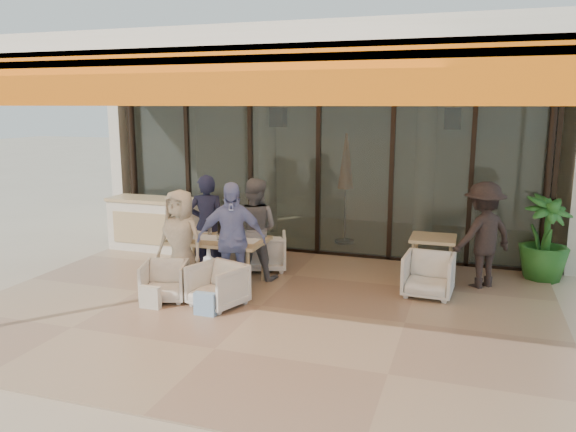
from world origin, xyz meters
name	(u,v)px	position (x,y,z in m)	size (l,w,h in m)	color
ground	(261,307)	(0.00, 0.00, 0.00)	(70.00, 70.00, 0.00)	#C6B293
terrace_floor	(261,307)	(0.00, 0.00, 0.01)	(8.00, 6.00, 0.01)	tan
terrace_structure	(251,69)	(0.00, -0.26, 3.25)	(8.00, 6.00, 3.40)	silver
glass_storefront	(318,171)	(0.00, 3.00, 1.60)	(8.08, 0.10, 3.20)	#9EADA3
interior_block	(347,131)	(0.01, 5.31, 2.23)	(9.05, 3.62, 3.52)	silver
host_counter	(156,224)	(-3.06, 2.30, 0.53)	(1.85, 0.65, 1.04)	silver
dining_table	(218,242)	(-1.01, 0.78, 0.69)	(1.50, 0.90, 0.93)	tan
chair_far_left	(221,246)	(-1.42, 1.72, 0.37)	(0.71, 0.67, 0.73)	silver
chair_far_right	(265,250)	(-0.58, 1.72, 0.36)	(0.70, 0.66, 0.72)	silver
chair_near_left	(165,279)	(-1.42, -0.18, 0.32)	(0.62, 0.58, 0.64)	silver
chair_near_right	(218,284)	(-0.58, -0.18, 0.34)	(0.67, 0.62, 0.68)	silver
diner_navy	(207,225)	(-1.42, 1.22, 0.84)	(0.62, 0.40, 1.69)	#191E38
diner_grey	(254,229)	(-0.58, 1.22, 0.83)	(0.81, 0.63, 1.66)	#5E5E63
diner_cream	(181,241)	(-1.42, 0.32, 0.78)	(0.76, 0.50, 1.57)	beige
diner_periwinkle	(231,240)	(-0.58, 0.32, 0.86)	(1.01, 0.42, 1.72)	#7C88CF
tote_bag_cream	(150,298)	(-1.42, -0.58, 0.17)	(0.30, 0.10, 0.34)	silver
tote_bag_blue	(205,305)	(-0.58, -0.58, 0.17)	(0.30, 0.10, 0.34)	#99BFD8
side_table	(433,243)	(2.19, 1.95, 0.64)	(0.70, 0.70, 0.74)	tan
side_chair	(428,273)	(2.19, 1.20, 0.36)	(0.70, 0.66, 0.72)	silver
standing_woman	(483,235)	(2.92, 1.91, 0.83)	(1.07, 0.62, 1.66)	black
potted_palm	(545,238)	(3.88, 2.63, 0.70)	(0.78, 0.78, 1.39)	#1E5919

